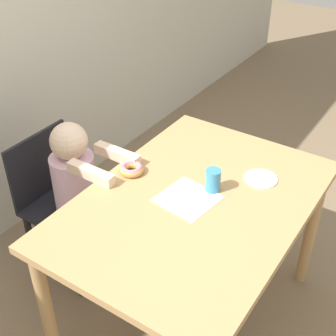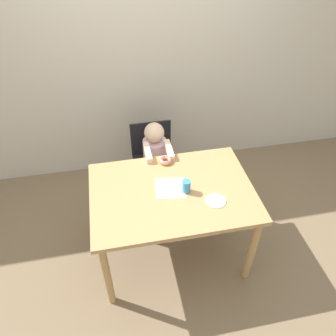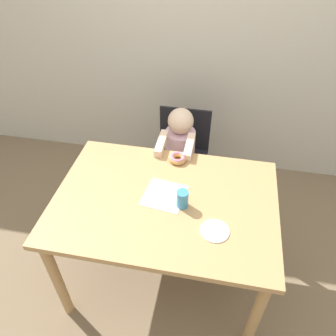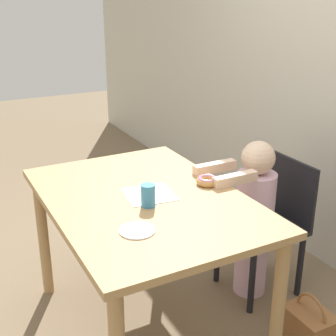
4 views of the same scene
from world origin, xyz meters
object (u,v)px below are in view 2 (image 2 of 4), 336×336
Objects in this scene: chair at (154,161)px; cup at (186,186)px; donut at (166,160)px; child_figure at (155,163)px; handbag at (206,186)px.

cup is (0.13, -0.83, 0.40)m from chair.
donut reaches higher than chair.
child_figure is 0.80m from cup.
chair is at bearing 94.76° from donut.
child_figure is 0.46m from donut.
chair is 7.58× the size of cup.
donut is 0.39m from cup.
handbag is (0.54, -0.04, -0.37)m from child_figure.
chair reaches higher than handbag.
child_figure reaches higher than handbag.
child_figure is 0.66m from handbag.
child_figure is 2.93× the size of handbag.
child_figure is at bearing -90.00° from chair.
cup reaches higher than handbag.
chair is 0.85× the size of child_figure.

